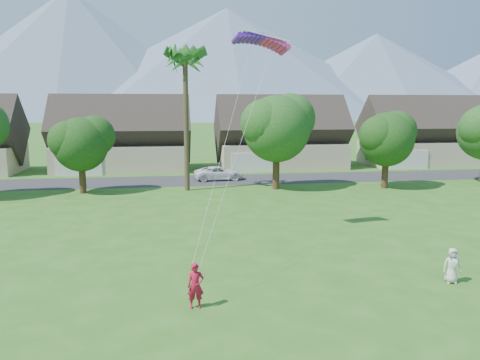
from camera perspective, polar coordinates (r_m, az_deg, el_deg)
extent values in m
plane|color=#2D6019|center=(15.37, 5.90, -20.21)|extent=(500.00, 500.00, 0.00)
cube|color=#2D2D30|center=(47.68, -4.28, -0.02)|extent=(90.00, 7.00, 0.01)
imported|color=#AD132D|center=(17.92, -5.44, -12.73)|extent=(0.66, 0.45, 1.73)
imported|color=silver|center=(22.17, 24.44, -9.47)|extent=(0.84, 0.65, 1.53)
imported|color=white|center=(47.70, -2.58, 0.84)|extent=(5.16, 2.68, 1.39)
cone|color=slate|center=(279.15, -19.74, 14.18)|extent=(190.00, 190.00, 70.00)
cone|color=slate|center=(276.01, -1.58, 13.93)|extent=(240.00, 240.00, 62.00)
cone|color=slate|center=(300.09, 16.15, 12.04)|extent=(200.00, 200.00, 50.00)
cube|color=beige|center=(56.56, -14.13, 2.68)|extent=(15.00, 8.00, 3.00)
cube|color=#382D28|center=(56.31, -14.26, 6.01)|extent=(15.75, 8.15, 8.15)
cube|color=silver|center=(53.20, -19.03, 1.64)|extent=(4.80, 0.12, 2.20)
cube|color=beige|center=(57.87, 4.97, 3.06)|extent=(15.00, 8.00, 3.00)
cube|color=#382D28|center=(57.62, 5.01, 6.31)|extent=(15.75, 8.15, 8.15)
cube|color=silver|center=(53.11, 1.56, 2.12)|extent=(4.80, 0.12, 2.20)
cube|color=beige|center=(64.96, 21.52, 3.12)|extent=(15.00, 8.00, 3.00)
cube|color=#382D28|center=(64.74, 21.69, 6.01)|extent=(15.75, 8.15, 8.15)
cube|color=silver|center=(59.43, 19.93, 2.32)|extent=(4.80, 0.12, 2.20)
cylinder|color=#47301C|center=(42.63, -18.63, -0.08)|extent=(0.56, 0.56, 2.18)
sphere|color=#214916|center=(42.28, -18.84, 4.11)|extent=(4.62, 4.62, 4.62)
cylinder|color=#47301C|center=(42.48, 4.41, 0.78)|extent=(0.62, 0.62, 2.82)
sphere|color=#214916|center=(42.09, 4.48, 6.24)|extent=(5.98, 5.98, 5.98)
cylinder|color=#47301C|center=(44.89, 17.24, 0.51)|extent=(0.58, 0.58, 2.30)
sphere|color=#214916|center=(44.55, 17.44, 4.73)|extent=(4.90, 4.90, 4.90)
cylinder|color=#4C3D26|center=(41.52, -6.57, 6.92)|extent=(0.44, 0.44, 12.00)
sphere|color=#286021|center=(41.77, -6.74, 15.59)|extent=(3.00, 3.00, 3.00)
cube|color=#5718B7|center=(26.79, 0.95, 16.77)|extent=(1.71, 1.26, 0.50)
cube|color=#CE267A|center=(27.09, 4.34, 16.66)|extent=(1.71, 1.26, 0.50)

